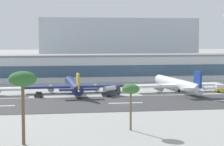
{
  "coord_description": "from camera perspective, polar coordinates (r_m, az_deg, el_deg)",
  "views": [
    {
      "loc": [
        -24.39,
        -137.92,
        22.34
      ],
      "look_at": [
        2.54,
        38.08,
        7.56
      ],
      "focal_mm": 67.43,
      "sensor_mm": 36.0,
      "label": 1
    }
  ],
  "objects": [
    {
      "name": "ground_plane",
      "position": [
        141.84,
        1.32,
        -4.32
      ],
      "size": [
        1400.0,
        1400.0,
        0.0
      ],
      "primitive_type": "plane",
      "color": "#9E9E99"
    },
    {
      "name": "service_fuel_truck_2",
      "position": [
        162.93,
        -0.1,
        -2.42
      ],
      "size": [
        8.07,
        7.6,
        3.95
      ],
      "rotation": [
        0.0,
        0.0,
        0.73
      ],
      "color": "#2D3338",
      "rests_on": "ground_plane"
    },
    {
      "name": "distant_hotel_block",
      "position": [
        350.05,
        0.85,
        4.25
      ],
      "size": [
        129.65,
        28.41,
        38.59
      ],
      "primitive_type": "cube",
      "color": "#A8B2BC",
      "rests_on": "ground_plane"
    },
    {
      "name": "service_box_truck_1",
      "position": [
        179.2,
        14.83,
        -2.0
      ],
      "size": [
        6.35,
        3.6,
        3.25
      ],
      "rotation": [
        0.0,
        0.0,
        6.09
      ],
      "color": "gold",
      "rests_on": "ground_plane"
    },
    {
      "name": "palm_tree_1",
      "position": [
        101.7,
        2.56,
        -2.33
      ],
      "size": [
        4.34,
        4.34,
        11.3
      ],
      "color": "brown",
      "rests_on": "ground_plane"
    },
    {
      "name": "palm_tree_0",
      "position": [
        89.31,
        -12.03,
        -1.04
      ],
      "size": [
        5.85,
        5.85,
        15.52
      ],
      "color": "brown",
      "rests_on": "ground_plane"
    },
    {
      "name": "airliner_navy_tail_gate_2",
      "position": [
        176.33,
        9.05,
        -1.55
      ],
      "size": [
        38.3,
        47.98,
        10.02
      ],
      "rotation": [
        0.0,
        0.0,
        1.67
      ],
      "color": "white",
      "rests_on": "ground_plane"
    },
    {
      "name": "runway_strip",
      "position": [
        144.76,
        1.11,
        -4.12
      ],
      "size": [
        800.0,
        33.77,
        0.08
      ],
      "primitive_type": "cube",
      "color": "#38383A",
      "rests_on": "ground_plane"
    },
    {
      "name": "service_baggage_tug_0",
      "position": [
        160.96,
        -9.9,
        -2.93
      ],
      "size": [
        3.57,
        2.87,
        2.2
      ],
      "rotation": [
        0.0,
        0.0,
        5.87
      ],
      "color": "#2D3338",
      "rests_on": "ground_plane"
    },
    {
      "name": "runway_centreline_dash_4",
      "position": [
        145.1,
        1.87,
        -4.08
      ],
      "size": [
        12.0,
        1.2,
        0.01
      ],
      "primitive_type": "cube",
      "color": "white",
      "rests_on": "runway_strip"
    },
    {
      "name": "airliner_gold_tail_gate_1",
      "position": [
        171.91,
        -5.22,
        -1.74
      ],
      "size": [
        41.23,
        45.03,
        9.39
      ],
      "rotation": [
        0.0,
        0.0,
        1.61
      ],
      "color": "navy",
      "rests_on": "ground_plane"
    },
    {
      "name": "terminal_building",
      "position": [
        223.21,
        0.1,
        0.77
      ],
      "size": [
        154.97,
        21.09,
        13.77
      ],
      "color": "silver",
      "rests_on": "ground_plane"
    }
  ]
}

